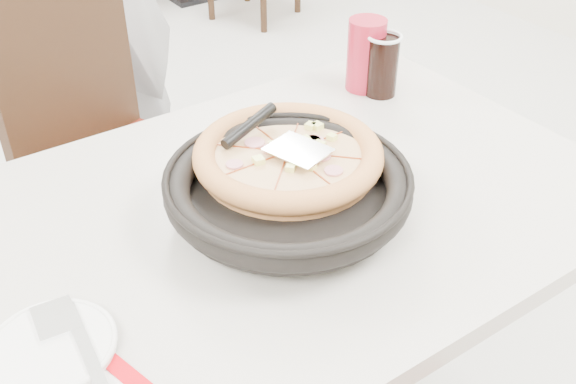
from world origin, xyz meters
TOP-DOWN VIEW (x-y plane):
  - floor at (0.00, 0.00)m, footprint 7.00×7.00m
  - main_table at (0.28, -0.49)m, footprint 1.29×0.94m
  - chair_far at (0.26, 0.16)m, footprint 0.54×0.54m
  - trivet at (0.33, -0.51)m, footprint 0.12×0.12m
  - pizza_pan at (0.28, -0.53)m, footprint 0.42×0.42m
  - pizza at (0.32, -0.47)m, footprint 0.34×0.34m
  - pizza_server at (0.33, -0.49)m, footprint 0.10×0.12m
  - side_plate at (-0.15, -0.60)m, footprint 0.19×0.19m
  - fork at (-0.11, -0.63)m, footprint 0.03×0.18m
  - cola_glass at (0.70, -0.28)m, footprint 0.08×0.08m
  - red_cup at (0.69, -0.23)m, footprint 0.09×0.09m

SIDE VIEW (x-z plane):
  - floor at x=0.00m, z-range 0.00..0.00m
  - main_table at x=0.28m, z-range 0.00..0.75m
  - chair_far at x=0.26m, z-range 0.00..0.95m
  - side_plate at x=-0.15m, z-range 0.75..0.77m
  - trivet at x=0.33m, z-range 0.75..0.79m
  - fork at x=-0.11m, z-range 0.77..0.77m
  - pizza_pan at x=0.28m, z-range 0.79..0.80m
  - pizza at x=0.32m, z-range 0.80..0.82m
  - cola_glass at x=0.70m, z-range 0.75..0.88m
  - red_cup at x=0.69m, z-range 0.75..0.91m
  - pizza_server at x=0.33m, z-range 0.84..0.84m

